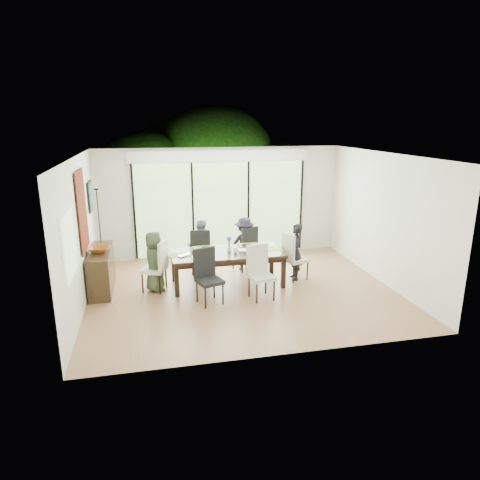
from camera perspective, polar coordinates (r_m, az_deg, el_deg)
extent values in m
cube|color=brown|center=(8.69, 0.36, -6.83)|extent=(6.00, 5.00, 0.01)
cube|color=white|center=(8.05, 0.39, 11.28)|extent=(6.00, 5.00, 0.01)
cube|color=silver|center=(10.67, -2.61, 5.02)|extent=(6.00, 0.02, 2.70)
cube|color=silver|center=(5.94, 5.72, -3.79)|extent=(6.00, 0.02, 2.70)
cube|color=silver|center=(8.17, -20.70, 0.68)|extent=(0.02, 5.00, 2.70)
cube|color=beige|center=(9.38, 18.63, 2.72)|extent=(0.02, 5.00, 2.70)
cube|color=#598C3F|center=(10.66, -2.56, 4.19)|extent=(4.20, 0.02, 2.30)
cube|color=white|center=(10.47, -2.64, 11.17)|extent=(4.40, 0.06, 0.28)
cube|color=black|center=(10.51, -13.92, 3.57)|extent=(0.05, 0.04, 2.30)
cube|color=black|center=(10.56, -6.30, 4.00)|extent=(0.05, 0.04, 2.30)
cube|color=black|center=(10.79, 1.12, 4.34)|extent=(0.05, 0.04, 2.30)
cube|color=black|center=(11.20, 8.13, 4.60)|extent=(0.05, 0.04, 2.30)
cube|color=#8CAD7F|center=(6.98, -21.79, -0.61)|extent=(0.02, 0.90, 1.00)
cube|color=brown|center=(11.86, -3.26, -0.86)|extent=(6.00, 1.80, 0.10)
cube|color=brown|center=(12.47, -3.89, 2.81)|extent=(6.00, 0.08, 0.06)
sphere|color=#14380F|center=(13.16, -12.46, 7.10)|extent=(3.20, 3.20, 3.20)
sphere|color=#14380F|center=(13.88, -3.33, 9.37)|extent=(4.00, 4.00, 4.00)
sphere|color=#14380F|center=(13.59, 4.82, 6.90)|extent=(2.80, 2.80, 2.80)
sphere|color=#14380F|center=(14.48, -7.73, 8.80)|extent=(3.60, 3.60, 3.60)
cube|color=black|center=(8.80, -1.71, -1.76)|extent=(2.28, 1.05, 0.06)
cube|color=black|center=(8.83, -1.70, -2.29)|extent=(2.09, 0.86, 0.10)
cube|color=black|center=(8.39, -8.43, -5.40)|extent=(0.09, 0.09, 0.66)
cube|color=black|center=(8.78, 5.80, -4.35)|extent=(0.09, 0.09, 0.66)
cube|color=black|center=(9.20, -8.83, -3.51)|extent=(0.09, 0.09, 0.66)
cube|color=black|center=(9.55, 4.21, -2.63)|extent=(0.09, 0.09, 0.66)
imported|color=#37462F|center=(8.69, -11.35, -2.81)|extent=(0.49, 0.64, 1.23)
imported|color=black|center=(9.20, 7.39, -1.58)|extent=(0.43, 0.61, 1.23)
imported|color=#708FA2|center=(9.54, -5.29, -0.88)|extent=(0.61, 0.42, 1.23)
imported|color=black|center=(9.71, 0.57, -0.52)|extent=(0.58, 0.37, 1.23)
cube|color=#70A139|center=(8.68, -7.89, -1.95)|extent=(0.42, 0.30, 0.01)
cube|color=#84B03F|center=(9.01, 4.24, -1.18)|extent=(0.42, 0.30, 0.01)
cube|color=#9FBC43|center=(9.10, -4.96, -1.01)|extent=(0.42, 0.30, 0.01)
cube|color=#9CB23F|center=(9.28, 1.17, -0.64)|extent=(0.42, 0.30, 0.01)
cube|color=white|center=(8.43, -5.01, -2.39)|extent=(0.42, 0.30, 0.01)
cube|color=black|center=(9.07, -4.30, -1.01)|extent=(0.25, 0.17, 0.01)
cube|color=black|center=(9.22, 0.94, -0.70)|extent=(0.23, 0.16, 0.01)
cube|color=white|center=(8.90, 2.78, -1.38)|extent=(0.29, 0.21, 0.00)
cube|color=white|center=(8.43, -5.01, -2.30)|extent=(0.25, 0.25, 0.02)
cube|color=#C85417|center=(8.42, -5.01, -2.19)|extent=(0.19, 0.19, 0.01)
cylinder|color=silver|center=(8.83, -1.46, -1.12)|extent=(0.08, 0.08, 0.11)
cylinder|color=#337226|center=(8.80, -1.46, -0.41)|extent=(0.04, 0.04, 0.15)
sphere|color=#4A54BA|center=(8.77, -1.46, 0.19)|extent=(0.10, 0.10, 0.10)
imported|color=silver|center=(8.59, -7.17, -2.05)|extent=(0.37, 0.36, 0.02)
imported|color=white|center=(8.83, -6.36, -1.30)|extent=(0.16, 0.16, 0.09)
imported|color=white|center=(8.71, -0.62, -1.44)|extent=(0.13, 0.13, 0.09)
imported|color=white|center=(9.05, 3.15, -0.80)|extent=(0.14, 0.14, 0.09)
imported|color=white|center=(8.89, -0.19, -1.34)|extent=(0.19, 0.24, 0.02)
cube|color=black|center=(9.07, -17.98, -3.82)|extent=(0.41, 1.47, 0.83)
imported|color=brown|center=(8.83, -18.29, -1.17)|extent=(0.44, 0.44, 0.11)
cylinder|color=black|center=(9.27, -18.01, -0.59)|extent=(0.09, 0.09, 0.04)
cylinder|color=black|center=(9.14, -18.32, 2.91)|extent=(0.02, 0.02, 1.15)
cylinder|color=black|center=(9.03, -18.63, 6.44)|extent=(0.09, 0.09, 0.03)
cylinder|color=silver|center=(9.03, -18.66, 6.78)|extent=(0.03, 0.03, 0.09)
cube|color=maroon|center=(8.47, -20.30, 3.66)|extent=(0.02, 1.00, 1.50)
cube|color=black|center=(9.73, -19.36, 5.50)|extent=(0.03, 0.55, 0.65)
cube|color=#1B4F58|center=(9.73, -19.24, 5.51)|extent=(0.01, 0.45, 0.55)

